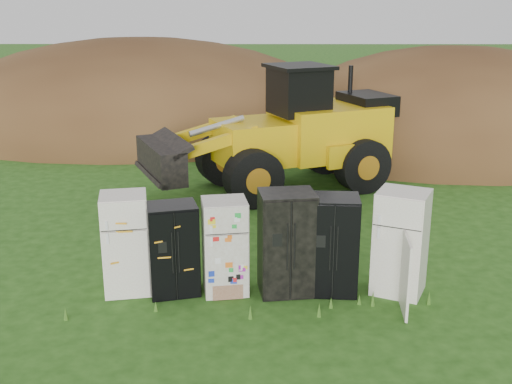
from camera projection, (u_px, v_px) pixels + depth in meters
ground at (261, 291)px, 11.49m from camera, size 120.00×120.00×0.00m
fridge_leftmost at (126, 243)px, 11.27m from camera, size 0.92×0.89×1.80m
fridge_black_side at (173, 249)px, 11.22m from camera, size 1.00×0.87×1.64m
fridge_sticker at (225, 246)px, 11.25m from camera, size 0.86×0.82×1.71m
fridge_dark_mid at (287, 243)px, 11.23m from camera, size 1.04×0.89×1.85m
fridge_black_right at (332, 245)px, 11.26m from camera, size 0.92×0.78×1.76m
fridge_open_door at (401, 242)px, 11.21m from camera, size 1.10×1.06×1.87m
wheel_loader at (270, 130)px, 16.91m from camera, size 7.42×5.32×3.33m
dirt_mound_right at (449, 146)px, 22.43m from camera, size 13.28×9.74×6.93m
dirt_mound_left at (141, 125)px, 26.10m from camera, size 17.08×12.81×7.00m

